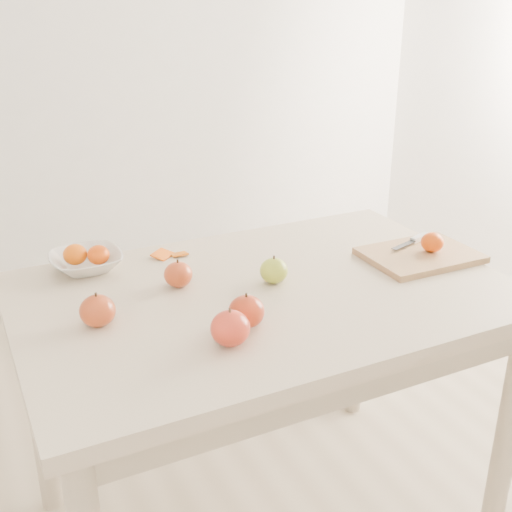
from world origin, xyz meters
name	(u,v)px	position (x,y,z in m)	size (l,w,h in m)	color
table	(265,324)	(0.00, 0.00, 0.65)	(1.20, 0.80, 0.75)	beige
cutting_board	(420,255)	(0.47, -0.01, 0.76)	(0.30, 0.22, 0.02)	tan
board_tangerine	(432,242)	(0.50, -0.02, 0.80)	(0.06, 0.06, 0.05)	#CE4907
fruit_bowl	(86,262)	(-0.37, 0.31, 0.77)	(0.19, 0.19, 0.05)	silver
bowl_tangerine_near	(75,254)	(-0.39, 0.32, 0.79)	(0.06, 0.06, 0.05)	#D14D07
bowl_tangerine_far	(98,255)	(-0.34, 0.30, 0.79)	(0.06, 0.06, 0.05)	#DA4907
orange_peel_a	(163,256)	(-0.16, 0.31, 0.75)	(0.06, 0.04, 0.00)	orange
orange_peel_b	(179,255)	(-0.12, 0.30, 0.75)	(0.04, 0.04, 0.00)	#D5630F
paring_knife	(417,239)	(0.52, 0.06, 0.78)	(0.17, 0.07, 0.01)	silver
apple_green	(274,271)	(0.04, 0.03, 0.78)	(0.07, 0.07, 0.06)	olive
apple_red_e	(246,311)	(-0.12, -0.15, 0.79)	(0.08, 0.08, 0.07)	maroon
apple_red_d	(98,311)	(-0.41, 0.00, 0.79)	(0.08, 0.08, 0.07)	maroon
apple_red_a	(178,275)	(-0.19, 0.11, 0.78)	(0.07, 0.07, 0.06)	maroon
apple_red_c	(230,328)	(-0.19, -0.21, 0.79)	(0.08, 0.08, 0.08)	#9D0B16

